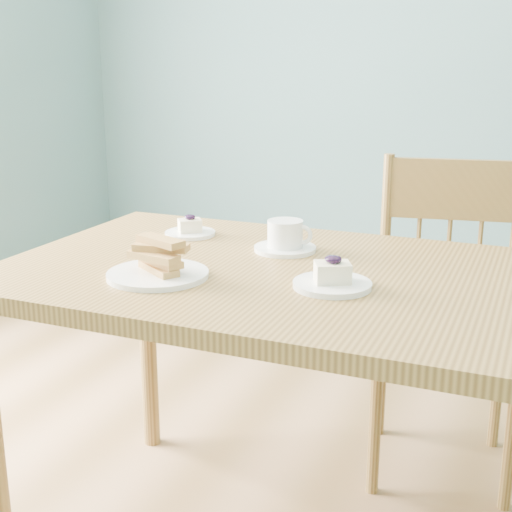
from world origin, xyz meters
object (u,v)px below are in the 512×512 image
cheesecake_plate_far (190,230)px  biscotti_plate (157,265)px  dining_chair (446,316)px  dining_table (310,304)px  coffee_cup (286,238)px  cheesecake_plate_near (332,279)px

cheesecake_plate_far → biscotti_plate: size_ratio=0.61×
biscotti_plate → dining_chair: bearing=56.1°
dining_table → coffee_cup: 0.23m
dining_chair → cheesecake_plate_near: dining_chair is taller
dining_table → dining_chair: dining_chair is taller
dining_table → biscotti_plate: biscotti_plate is taller
dining_chair → cheesecake_plate_far: bearing=-158.2°
dining_table → cheesecake_plate_near: 0.15m
dining_chair → cheesecake_plate_near: size_ratio=5.68×
biscotti_plate → coffee_cup: bearing=60.6°
dining_chair → cheesecake_plate_far: (-0.66, -0.42, 0.30)m
coffee_cup → biscotti_plate: biscotti_plate is taller
dining_table → cheesecake_plate_far: 0.48m
dining_table → cheesecake_plate_near: (0.08, -0.09, 0.10)m
cheesecake_plate_near → biscotti_plate: (-0.39, -0.09, 0.01)m
dining_table → cheesecake_plate_far: size_ratio=10.50×
cheesecake_plate_far → cheesecake_plate_near: bearing=-29.8°
dining_chair → cheesecake_plate_near: (-0.15, -0.71, 0.31)m
cheesecake_plate_near → coffee_cup: (-0.20, 0.24, 0.02)m
biscotti_plate → dining_table: bearing=29.4°
cheesecake_plate_near → coffee_cup: bearing=129.9°
cheesecake_plate_far → coffee_cup: coffee_cup is taller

